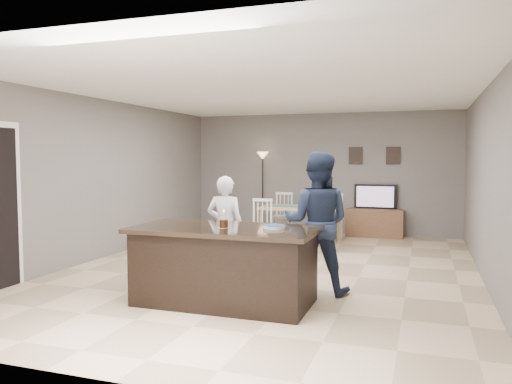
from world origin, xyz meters
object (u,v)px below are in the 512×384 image
(television, at_px, (375,197))
(birthday_cake, at_px, (224,224))
(woman, at_px, (225,227))
(kitchen_island, at_px, (225,265))
(man, at_px, (317,222))
(dining_table, at_px, (301,213))
(floor_lamp, at_px, (263,170))
(tv_console, at_px, (375,223))
(plate_stack, at_px, (274,227))

(television, distance_m, birthday_cake, 5.82)
(woman, bearing_deg, kitchen_island, 107.69)
(kitchen_island, height_order, man, man)
(birthday_cake, relative_size, dining_table, 0.11)
(man, height_order, floor_lamp, floor_lamp)
(tv_console, height_order, plate_stack, plate_stack)
(television, bearing_deg, woman, 69.68)
(floor_lamp, bearing_deg, man, -64.62)
(woman, xyz_separation_m, plate_stack, (1.04, -1.06, 0.19))
(kitchen_island, height_order, plate_stack, plate_stack)
(man, bearing_deg, dining_table, -75.27)
(tv_console, height_order, television, television)
(man, bearing_deg, woman, -15.39)
(television, xyz_separation_m, woman, (-1.66, -4.49, -0.14))
(kitchen_island, height_order, dining_table, dining_table)
(man, distance_m, dining_table, 3.54)
(tv_console, distance_m, television, 0.57)
(dining_table, bearing_deg, plate_stack, -82.72)
(woman, distance_m, floor_lamp, 4.58)
(woman, relative_size, floor_lamp, 0.79)
(man, bearing_deg, kitchen_island, 39.62)
(birthday_cake, bearing_deg, tv_console, 78.06)
(birthday_cake, relative_size, floor_lamp, 0.11)
(television, height_order, plate_stack, television)
(kitchen_island, height_order, woman, woman)
(kitchen_island, bearing_deg, plate_stack, 8.75)
(kitchen_island, distance_m, tv_console, 5.70)
(plate_stack, bearing_deg, tv_console, 83.48)
(woman, distance_m, birthday_cake, 1.31)
(woman, xyz_separation_m, man, (1.38, -0.33, 0.16))
(tv_console, xyz_separation_m, floor_lamp, (-2.54, 0.02, 1.13))
(birthday_cake, height_order, plate_stack, birthday_cake)
(plate_stack, bearing_deg, kitchen_island, -171.25)
(birthday_cake, bearing_deg, man, 43.97)
(plate_stack, bearing_deg, dining_table, 99.34)
(television, xyz_separation_m, plate_stack, (-0.63, -5.55, 0.06))
(tv_console, bearing_deg, plate_stack, -96.52)
(birthday_cake, xyz_separation_m, plate_stack, (0.56, 0.15, -0.03))
(birthday_cake, distance_m, dining_table, 4.27)
(tv_console, distance_m, floor_lamp, 2.78)
(kitchen_island, relative_size, man, 1.20)
(plate_stack, height_order, floor_lamp, floor_lamp)
(kitchen_island, bearing_deg, birthday_cake, -80.47)
(television, bearing_deg, man, 86.67)
(woman, height_order, plate_stack, woman)
(plate_stack, relative_size, floor_lamp, 0.14)
(woman, bearing_deg, man, 162.37)
(tv_console, relative_size, birthday_cake, 5.75)
(tv_console, bearing_deg, man, -93.38)
(man, distance_m, plate_stack, 0.81)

